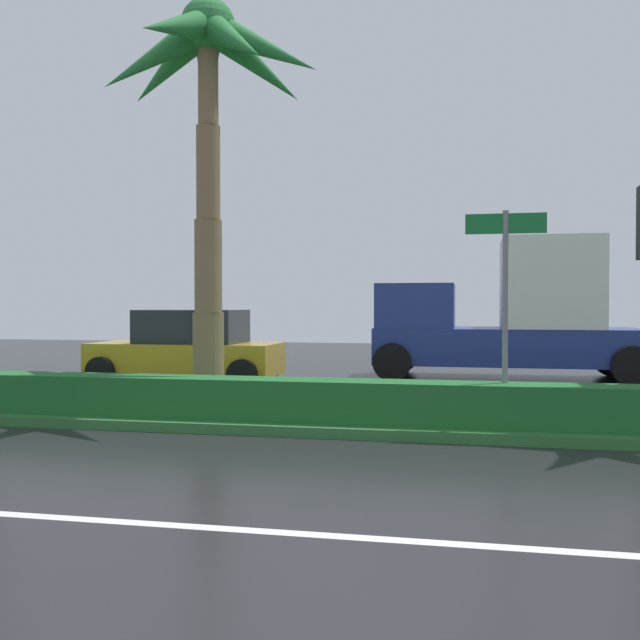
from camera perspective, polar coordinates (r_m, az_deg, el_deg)
name	(u,v)px	position (r m, az deg, el deg)	size (l,w,h in m)	color
ground_plane	(425,413)	(12.72, 8.37, -7.33)	(90.00, 42.00, 0.10)	black
near_lane_divider_stripe	(373,539)	(5.90, 4.26, -16.97)	(81.00, 0.14, 0.01)	white
median_strip	(421,414)	(11.71, 8.09, -7.46)	(85.50, 4.00, 0.15)	#2D6B33
median_hedge	(415,403)	(10.28, 7.60, -6.57)	(76.50, 0.70, 0.60)	#1E6028
palm_tree_mid_left	(209,88)	(12.67, -8.87, 17.78)	(3.81, 3.86, 6.79)	#7D6243
street_name_sign	(505,288)	(10.29, 14.54, 2.51)	(1.10, 0.08, 3.00)	slate
car_in_traffic_leading	(188,349)	(16.76, -10.48, -2.26)	(4.30, 2.02, 1.72)	#B28C1E
box_truck_lead	(509,316)	(18.33, 14.81, 0.28)	(6.40, 2.64, 3.46)	navy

